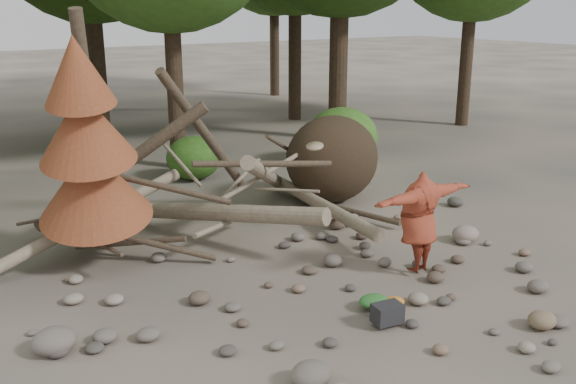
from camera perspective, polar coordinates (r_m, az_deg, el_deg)
ground at (r=10.16m, az=6.91°, el=-9.21°), size 120.00×120.00×0.00m
deadfall_pile at (r=14.17m, az=2.23°, el=2.44°), size 8.55×5.24×3.30m
dead_conifer at (r=10.92m, az=-17.36°, el=3.72°), size 2.06×2.16×4.35m
bush_mid at (r=16.66m, az=-8.40°, el=3.02°), size 1.40×1.40×1.12m
bush_right at (r=18.10m, az=4.81°, el=4.99°), size 2.00×2.00×1.60m
frisbee_thrower at (r=10.75m, az=11.58°, el=-2.57°), size 3.05×0.87×2.32m
backpack at (r=9.29m, az=8.81°, el=-10.93°), size 0.45×0.33×0.27m
cloth_green at (r=9.74m, az=7.61°, el=-9.85°), size 0.46×0.38×0.17m
cloth_orange at (r=9.81m, az=9.37°, el=-9.88°), size 0.35×0.28×0.13m
boulder_front_left at (r=7.91m, az=2.07°, el=-15.88°), size 0.50×0.45×0.30m
boulder_front_right at (r=9.80m, az=21.65°, el=-10.53°), size 0.41×0.37×0.25m
boulder_mid_right at (r=12.68m, az=15.50°, el=-3.61°), size 0.53×0.48×0.32m
boulder_mid_left at (r=9.06m, az=-20.06°, el=-12.31°), size 0.58×0.52×0.35m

